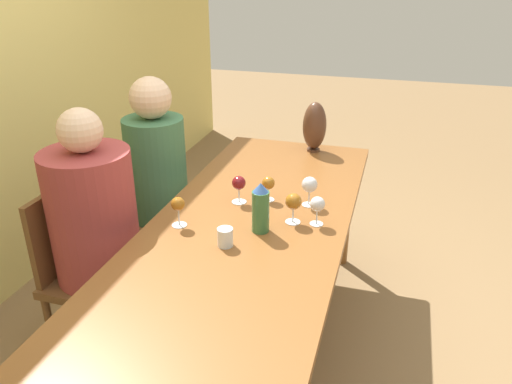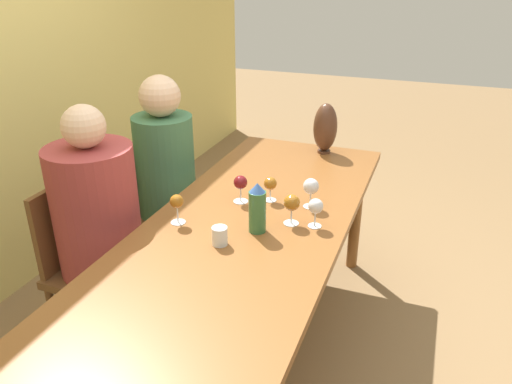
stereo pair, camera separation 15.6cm
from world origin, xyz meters
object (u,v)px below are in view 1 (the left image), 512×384
Objects in this scene: wine_glass_1 at (239,184)px; wine_glass_3 at (310,185)px; wine_glass_2 at (178,205)px; wine_glass_4 at (268,184)px; person_far at (160,181)px; vase at (315,126)px; chair_far at (150,211)px; person_near at (99,236)px; wine_glass_0 at (293,202)px; wine_glass_5 at (317,205)px; water_bottle at (261,208)px; water_tumbler at (225,237)px; chair_near at (89,268)px.

wine_glass_1 is 0.33m from wine_glass_3.
wine_glass_2 reaches higher than wine_glass_4.
person_far is at bearing 63.04° from wine_glass_1.
wine_glass_2 is 0.47m from wine_glass_4.
vase reaches higher than wine_glass_1.
wine_glass_3 is 0.16× the size of chair_far.
person_far is at bearing 123.60° from vase.
person_near is (-1.15, 0.78, -0.25)m from vase.
wine_glass_0 is 0.10m from wine_glass_5.
wine_glass_0 is 0.25m from wine_glass_4.
wine_glass_0 is at bearing -45.32° from water_bottle.
water_tumbler is 1.23m from vase.
vase is 0.97m from person_far.
wine_glass_3 is at bearing -171.27° from vase.
water_bottle is 0.20m from water_tumbler.
water_bottle is 0.36m from wine_glass_2.
wine_glass_1 is 0.41m from wine_glass_5.
person_far reaches higher than wine_glass_0.
chair_near is (-0.04, 0.47, -0.38)m from wine_glass_2.
chair_far is 0.66m from person_near.
wine_glass_2 is at bearing -84.91° from chair_near.
person_far is (0.59, 0.39, -0.18)m from wine_glass_2.
wine_glass_2 is 0.44m from person_near.
chair_far is 0.69× the size of person_near.
wine_glass_4 is 0.82m from person_near.
wine_glass_1 is at bearing -116.96° from person_far.
wine_glass_0 is at bearing -76.24° from person_near.
wine_glass_5 is 0.10× the size of person_far.
water_bottle is 0.30m from wine_glass_1.
wine_glass_4 reaches higher than chair_far.
wine_glass_3 is 1.00m from person_near.
water_bottle is at bearing 178.02° from vase.
wine_glass_1 is 0.35m from wine_glass_2.
wine_glass_2 is 0.15× the size of chair_far.
person_near is at bearing -179.75° from person_far.
wine_glass_4 is at bearing 173.56° from vase.
chair_near is at bearing 84.99° from water_tumbler.
water_bottle is 0.18× the size of person_near.
wine_glass_4 is at bearing -106.30° from chair_far.
wine_glass_1 is 0.15× the size of chair_far.
wine_glass_1 reaches higher than water_tumbler.
wine_glass_2 is (-0.17, 0.47, 0.00)m from wine_glass_0.
wine_glass_3 is 1.19× the size of wine_glass_4.
wine_glass_2 is at bearing 160.54° from vase.
wine_glass_2 reaches higher than wine_glass_5.
wine_glass_2 reaches higher than chair_far.
wine_glass_2 is 0.94× the size of wine_glass_3.
person_far reaches higher than wine_glass_2.
water_bottle is at bearing -81.39° from wine_glass_2.
chair_far is (0.42, 0.94, -0.38)m from wine_glass_0.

